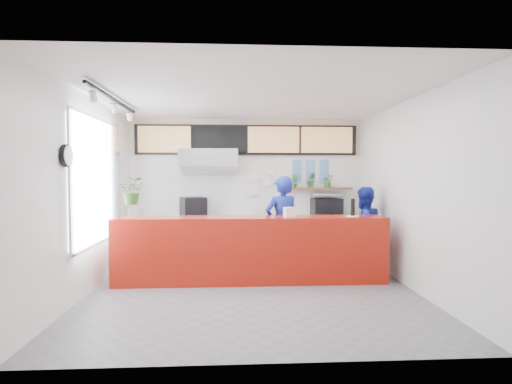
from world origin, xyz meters
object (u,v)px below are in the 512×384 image
(staff_center, at_px, (282,226))
(pepper_mill, at_px, (353,207))
(panini_oven, at_px, (193,207))
(staff_right, at_px, (363,229))
(service_counter, at_px, (251,249))
(espresso_machine, at_px, (326,207))

(staff_center, height_order, pepper_mill, staff_center)
(panini_oven, bearing_deg, staff_right, -41.78)
(staff_right, bearing_deg, staff_center, -13.17)
(service_counter, relative_size, pepper_mill, 15.81)
(espresso_machine, distance_m, staff_center, 1.76)
(staff_center, distance_m, staff_right, 1.55)
(service_counter, relative_size, espresso_machine, 7.35)
(staff_center, bearing_deg, pepper_mill, 136.63)
(panini_oven, relative_size, espresso_machine, 0.77)
(espresso_machine, bearing_deg, service_counter, -136.75)
(service_counter, bearing_deg, staff_right, 16.32)
(espresso_machine, relative_size, staff_right, 0.39)
(staff_center, bearing_deg, staff_right, 166.83)
(staff_right, bearing_deg, panini_oven, -38.99)
(service_counter, relative_size, panini_oven, 9.52)
(panini_oven, xyz_separation_m, espresso_machine, (2.84, 0.00, -0.02))
(panini_oven, bearing_deg, staff_center, -59.85)
(staff_center, bearing_deg, service_counter, 19.61)
(staff_center, xyz_separation_m, pepper_mill, (1.13, -0.51, 0.37))
(staff_center, bearing_deg, panini_oven, -57.06)
(service_counter, distance_m, staff_right, 2.22)
(staff_center, height_order, staff_right, staff_center)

